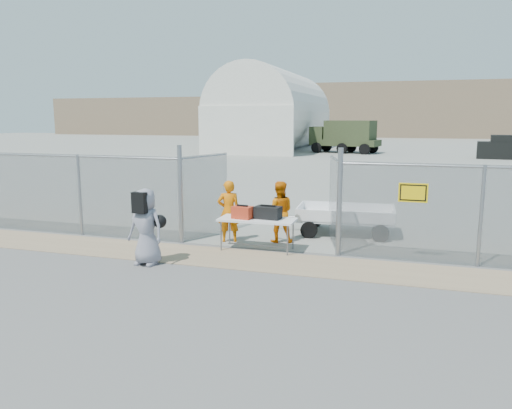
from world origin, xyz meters
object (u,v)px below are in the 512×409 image
(visitor, at_px, (146,227))
(utility_trailer, at_px, (346,219))
(folding_table, at_px, (257,234))
(security_worker_left, at_px, (229,211))
(security_worker_right, at_px, (279,212))

(visitor, relative_size, utility_trailer, 0.50)
(folding_table, xyz_separation_m, utility_trailer, (1.82, 2.36, 0.02))
(folding_table, distance_m, security_worker_left, 1.17)
(security_worker_right, relative_size, utility_trailer, 0.47)
(folding_table, relative_size, visitor, 1.10)
(folding_table, bearing_deg, visitor, -137.51)
(folding_table, height_order, visitor, visitor)
(visitor, height_order, utility_trailer, visitor)
(folding_table, height_order, security_worker_right, security_worker_right)
(security_worker_left, xyz_separation_m, utility_trailer, (2.76, 1.80, -0.39))
(security_worker_left, relative_size, security_worker_right, 1.01)
(security_worker_left, xyz_separation_m, visitor, (-1.02, -2.41, 0.04))
(security_worker_right, xyz_separation_m, visitor, (-2.25, -2.78, 0.05))
(security_worker_right, bearing_deg, utility_trailer, -152.07)
(visitor, xyz_separation_m, utility_trailer, (3.77, 4.20, -0.43))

